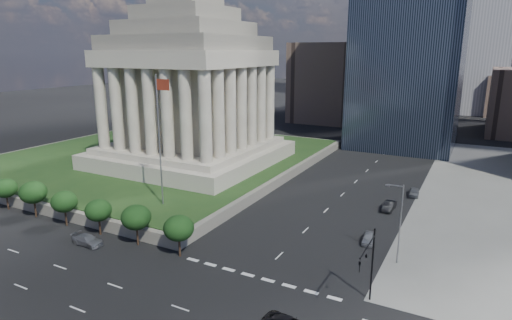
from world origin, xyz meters
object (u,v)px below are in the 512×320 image
Objects in this scene: flagpole at (160,134)px; parked_sedan_far at (414,192)px; parked_sedan_mid at (389,206)px; traffic_signal_ne at (369,261)px; street_lamp_north at (399,220)px; suv_grey at (87,240)px; parked_sedan_near at (368,238)px; war_memorial at (189,70)px.

flagpole is 45.40m from parked_sedan_far.
parked_sedan_mid is at bearing 31.55° from flagpole.
street_lamp_north is at bearing 85.81° from traffic_signal_ne.
traffic_signal_ne is 1.70× the size of suv_grey.
parked_sedan_far reaches higher than parked_sedan_near.
war_memorial is at bearing 149.27° from parked_sedan_near.
flagpole is at bearing -177.56° from parked_sedan_near.
suv_grey is 45.98m from parked_sedan_mid.
street_lamp_north is (0.83, 11.30, 0.41)m from traffic_signal_ne.
war_memorial is 9.47× the size of parked_sedan_far.
traffic_signal_ne is 0.80× the size of street_lamp_north.
street_lamp_north is (47.33, -23.00, -15.74)m from war_memorial.
street_lamp_north reaches higher than traffic_signal_ne.
flagpole is 2.00× the size of street_lamp_north.
war_memorial is 4.88× the size of traffic_signal_ne.
flagpole is 18.20m from suv_grey.
war_memorial is 54.92m from street_lamp_north.
street_lamp_north reaches higher than parked_sedan_mid.
parked_sedan_near is 13.77m from parked_sedan_mid.
street_lamp_north reaches higher than suv_grey.
parked_sedan_far is at bearing 5.30° from war_memorial.
traffic_signal_ne reaches higher than parked_sedan_mid.
traffic_signal_ne is at bearing -94.19° from street_lamp_north.
parked_sedan_mid is at bearing -45.20° from suv_grey.
war_memorial is 3.90× the size of street_lamp_north.
traffic_signal_ne is 1.94× the size of parked_sedan_far.
flagpole reaches higher than street_lamp_north.
suv_grey is at bearing -136.05° from parked_sedan_far.
traffic_signal_ne is at bearing -16.71° from flagpole.
war_memorial is 43.68m from suv_grey.
parked_sedan_mid is at bearing 82.93° from parked_sedan_near.
parked_sedan_near is (-4.33, 4.16, -5.01)m from street_lamp_north.
war_memorial is 8.28× the size of suv_grey.
parked_sedan_near is (-3.50, 15.47, -4.60)m from traffic_signal_ne.
suv_grey is 1.07× the size of parked_sedan_mid.
street_lamp_north is (35.16, 1.00, -7.45)m from flagpole.
suv_grey is at bearing -74.87° from war_memorial.
flagpole is 2.50× the size of traffic_signal_ne.
flagpole is at bearing -8.65° from suv_grey.
parked_sedan_mid is at bearing 103.57° from street_lamp_north.
traffic_signal_ne is 11.34m from street_lamp_north.
parked_sedan_mid is (32.97, 32.05, 0.04)m from suv_grey.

